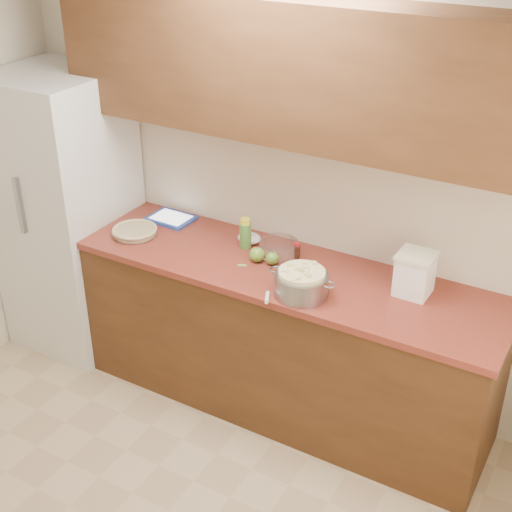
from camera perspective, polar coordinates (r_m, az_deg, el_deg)
The scene contains 19 objects.
room_shell at distance 2.71m, azimuth -14.35°, elevation -6.94°, with size 3.60×3.60×3.60m.
counter_run at distance 4.15m, azimuth 0.98°, elevation -6.17°, with size 2.64×0.68×0.92m.
upper_cabinets at distance 3.65m, azimuth 2.40°, elevation 14.65°, with size 2.60×0.34×0.70m, color #58331B.
fridge at distance 4.68m, azimuth -14.81°, elevation 3.31°, with size 0.70×0.70×1.80m, color silver.
pie at distance 4.27m, azimuth -9.67°, elevation 1.96°, with size 0.28×0.28×0.04m.
colander at distance 3.61m, azimuth 3.65°, elevation -2.19°, with size 0.37×0.27×0.14m.
flour_canister at distance 3.68m, azimuth 12.59°, elevation -1.38°, with size 0.19×0.19×0.23m.
tablet at distance 4.43m, azimuth -6.81°, elevation 3.00°, with size 0.28×0.21×0.02m.
paring_knife at distance 3.60m, azimuth 1.07°, elevation -3.29°, with size 0.11×0.20×0.02m.
lemon_bottle at distance 4.04m, azimuth -0.86°, elevation 1.80°, with size 0.07×0.07×0.18m.
cinnamon_shaker at distance 4.11m, azimuth -0.90°, elevation 1.73°, with size 0.04×0.04×0.10m.
vanilla_bottle at distance 3.95m, azimuth 3.30°, elevation 0.40°, with size 0.03×0.03×0.09m.
mixing_bowl at distance 3.98m, azimuth 1.82°, elevation 0.70°, with size 0.22×0.22×0.08m.
paper_towel at distance 4.12m, azimuth -0.54°, elevation 1.45°, with size 0.14×0.11×0.06m, color white.
apple_left at distance 3.91m, azimuth 0.08°, elevation 0.11°, with size 0.08×0.08×0.10m.
apple_center at distance 3.89m, azimuth 1.31°, elevation -0.19°, with size 0.07×0.07×0.08m.
peel_a at distance 3.72m, azimuth 2.42°, elevation -2.25°, with size 0.03×0.01×0.00m, color #84B156.
peel_b at distance 3.89m, azimuth -1.12°, elevation -0.75°, with size 0.05×0.02×0.00m, color #84B156.
peel_c at distance 3.75m, azimuth 2.15°, elevation -2.04°, with size 0.03×0.01×0.00m, color #84B156.
Camera 1 is at (1.64, -1.51, 2.84)m, focal length 50.00 mm.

